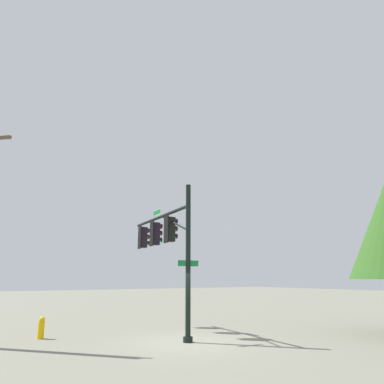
# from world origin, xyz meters

# --- Properties ---
(ground_plane) EXTENTS (120.00, 120.00, 0.00)m
(ground_plane) POSITION_xyz_m (0.00, 0.00, 0.00)
(ground_plane) COLOR gray
(signal_pole_assembly) EXTENTS (6.40, 1.31, 6.07)m
(signal_pole_assembly) POSITION_xyz_m (2.50, -0.26, 4.09)
(signal_pole_assembly) COLOR black
(signal_pole_assembly) RESTS_ON ground_plane
(fire_hydrant) EXTENTS (0.33, 0.24, 0.83)m
(fire_hydrant) POSITION_xyz_m (3.80, 4.48, 0.41)
(fire_hydrant) COLOR #EFB207
(fire_hydrant) RESTS_ON ground_plane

